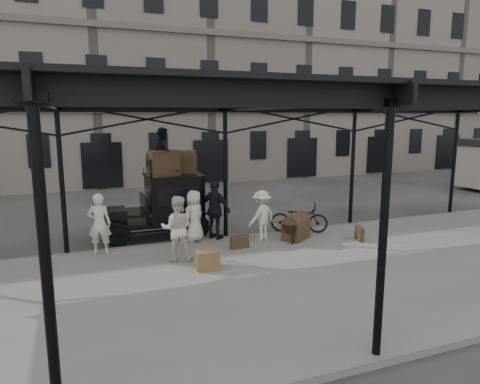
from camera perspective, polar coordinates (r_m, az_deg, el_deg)
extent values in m
plane|color=#383533|center=(12.81, 1.08, -8.80)|extent=(120.00, 120.00, 0.00)
cube|color=slate|center=(11.07, 5.07, -11.53)|extent=(28.00, 8.00, 0.15)
cylinder|color=black|center=(19.78, 26.61, 3.24)|extent=(0.14, 0.14, 4.30)
cylinder|color=black|center=(14.13, -1.96, 1.97)|extent=(0.14, 0.14, 4.30)
cylinder|color=black|center=(7.37, 18.50, -6.17)|extent=(0.14, 0.14, 4.30)
cube|color=black|center=(13.99, -2.01, 11.46)|extent=(22.00, 0.10, 0.45)
cube|color=black|center=(7.10, 19.58, 12.21)|extent=(22.00, 0.10, 0.45)
cube|color=black|center=(10.57, 4.73, 12.79)|extent=(22.50, 9.00, 0.08)
cube|color=silver|center=(10.58, 4.73, 13.17)|extent=(18.00, 7.00, 0.04)
cube|color=slate|center=(29.71, -12.59, 15.38)|extent=(64.00, 8.00, 14.00)
cylinder|color=black|center=(14.17, -15.97, -5.64)|extent=(0.80, 0.10, 0.80)
cylinder|color=black|center=(15.56, -16.46, -4.26)|extent=(0.80, 0.10, 0.80)
cylinder|color=black|center=(14.60, -5.73, -4.82)|extent=(0.80, 0.10, 0.80)
cylinder|color=black|center=(15.95, -7.11, -3.56)|extent=(0.80, 0.10, 0.80)
cube|color=black|center=(14.97, -11.48, -4.01)|extent=(3.60, 1.25, 0.12)
cube|color=black|center=(14.75, -16.70, -3.25)|extent=(0.90, 1.00, 0.55)
cube|color=black|center=(14.72, -18.52, -3.37)|extent=(0.06, 0.70, 0.55)
cube|color=black|center=(14.80, -13.63, -2.66)|extent=(0.70, 1.30, 0.10)
cube|color=black|center=(14.94, -8.75, -0.81)|extent=(1.80, 1.45, 1.55)
cube|color=black|center=(14.20, -8.13, -0.54)|extent=(1.40, 0.02, 0.60)
cube|color=black|center=(14.81, -8.83, 2.23)|extent=(1.90, 1.55, 0.06)
imported|color=beige|center=(13.14, -18.24, -4.05)|extent=(0.74, 0.57, 1.80)
imported|color=silver|center=(12.05, -8.39, -4.82)|extent=(1.05, 0.92, 1.83)
imported|color=silver|center=(13.83, -6.13, -3.19)|extent=(0.97, 0.89, 1.66)
imported|color=black|center=(13.99, -3.30, -2.38)|extent=(1.07, 1.20, 1.95)
imported|color=beige|center=(13.86, 2.91, -3.16)|extent=(1.21, 0.96, 1.64)
imported|color=black|center=(15.01, 7.89, -3.41)|extent=(2.06, 1.54, 1.03)
imported|color=black|center=(14.55, -10.19, 5.34)|extent=(0.68, 0.83, 1.60)
cube|color=olive|center=(11.46, -4.38, -9.02)|extent=(0.64, 0.51, 0.50)
cube|color=#44351F|center=(14.54, 15.65, -5.32)|extent=(0.35, 0.61, 0.45)
cube|color=#44351F|center=(13.15, -0.04, -6.68)|extent=(0.61, 0.22, 0.40)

